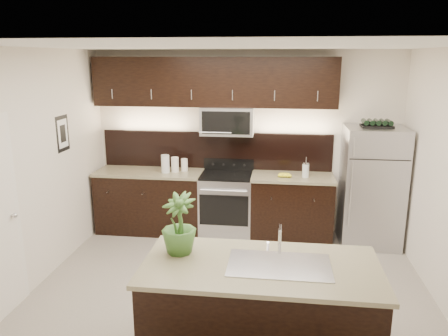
{
  "coord_description": "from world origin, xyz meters",
  "views": [
    {
      "loc": [
        0.5,
        -4.43,
        2.6
      ],
      "look_at": [
        -0.14,
        0.55,
        1.32
      ],
      "focal_mm": 35.0,
      "sensor_mm": 36.0,
      "label": 1
    }
  ],
  "objects": [
    {
      "name": "ground",
      "position": [
        0.0,
        0.0,
        0.0
      ],
      "size": [
        4.5,
        4.5,
        0.0
      ],
      "primitive_type": "plane",
      "color": "gray",
      "rests_on": "ground"
    },
    {
      "name": "room_walls",
      "position": [
        -0.11,
        -0.04,
        1.7
      ],
      "size": [
        4.52,
        4.02,
        2.71
      ],
      "color": "silver",
      "rests_on": "ground"
    },
    {
      "name": "counter_run",
      "position": [
        -0.46,
        1.69,
        0.47
      ],
      "size": [
        3.51,
        0.65,
        0.94
      ],
      "color": "black",
      "rests_on": "ground"
    },
    {
      "name": "upper_fixtures",
      "position": [
        -0.43,
        1.84,
        2.14
      ],
      "size": [
        3.49,
        0.4,
        1.66
      ],
      "color": "black",
      "rests_on": "counter_run"
    },
    {
      "name": "island",
      "position": [
        0.38,
        -1.14,
        0.47
      ],
      "size": [
        1.96,
        0.96,
        0.94
      ],
      "color": "black",
      "rests_on": "ground"
    },
    {
      "name": "sink_faucet",
      "position": [
        0.53,
        -1.13,
        0.96
      ],
      "size": [
        0.84,
        0.5,
        0.28
      ],
      "color": "silver",
      "rests_on": "island"
    },
    {
      "name": "refrigerator",
      "position": [
        1.8,
        1.63,
        0.84
      ],
      "size": [
        0.81,
        0.73,
        1.68
      ],
      "primitive_type": "cube",
      "color": "#B2B2B7",
      "rests_on": "ground"
    },
    {
      "name": "wine_rack",
      "position": [
        1.8,
        1.63,
        1.72
      ],
      "size": [
        0.41,
        0.26,
        0.1
      ],
      "color": "black",
      "rests_on": "refrigerator"
    },
    {
      "name": "plant",
      "position": [
        -0.33,
        -1.0,
        1.21
      ],
      "size": [
        0.39,
        0.39,
        0.53
      ],
      "primitive_type": "imported",
      "rotation": [
        0.0,
        0.0,
        -0.37
      ],
      "color": "#386428",
      "rests_on": "island"
    },
    {
      "name": "canisters",
      "position": [
        -1.05,
        1.69,
        1.06
      ],
      "size": [
        0.37,
        0.23,
        0.26
      ],
      "rotation": [
        0.0,
        0.0,
        0.43
      ],
      "color": "silver",
      "rests_on": "counter_run"
    },
    {
      "name": "french_press",
      "position": [
        0.88,
        1.64,
        1.05
      ],
      "size": [
        0.1,
        0.1,
        0.29
      ],
      "rotation": [
        0.0,
        0.0,
        -0.41
      ],
      "color": "silver",
      "rests_on": "counter_run"
    },
    {
      "name": "bananas",
      "position": [
        0.54,
        1.61,
        0.97
      ],
      "size": [
        0.2,
        0.16,
        0.06
      ],
      "primitive_type": "ellipsoid",
      "rotation": [
        0.0,
        0.0,
        -0.02
      ],
      "color": "yellow",
      "rests_on": "counter_run"
    }
  ]
}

